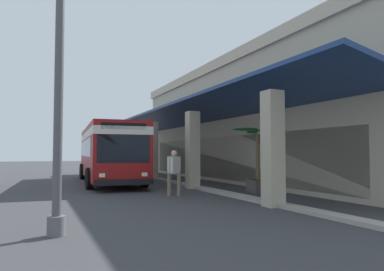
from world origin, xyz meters
TOP-DOWN VIEW (x-y plane):
  - ground at (0.00, 8.00)m, footprint 120.00×120.00m
  - curb_strip at (-0.56, 3.24)m, footprint 29.69×0.50m
  - plaza_building at (-0.56, 12.87)m, footprint 25.04×17.30m
  - transit_bus at (-2.59, 0.07)m, footprint 11.36×3.38m
  - pedestrian at (4.82, 1.22)m, footprint 0.47×0.66m
  - potted_palm at (5.15, 4.93)m, footprint 1.74×1.73m
  - lot_light_pole at (10.13, -3.37)m, footprint 0.60×0.60m

SIDE VIEW (x-z plane):
  - ground at x=0.00m, z-range 0.00..0.00m
  - curb_strip at x=-0.56m, z-range 0.00..0.12m
  - potted_palm at x=5.15m, z-range -0.57..2.23m
  - pedestrian at x=4.82m, z-range 0.12..1.90m
  - transit_bus at x=-2.59m, z-range 0.18..3.52m
  - plaza_building at x=-0.56m, z-range 0.00..7.22m
  - lot_light_pole at x=10.13m, z-range 0.28..8.36m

